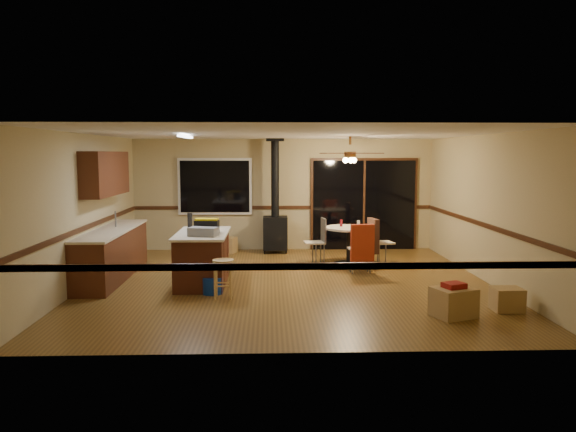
{
  "coord_description": "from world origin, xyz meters",
  "views": [
    {
      "loc": [
        -0.34,
        -9.67,
        2.26
      ],
      "look_at": [
        0.0,
        0.3,
        1.15
      ],
      "focal_mm": 35.0,
      "sensor_mm": 36.0,
      "label": 1
    }
  ],
  "objects_px": {
    "chair_left": "(319,236)",
    "dining_table": "(349,239)",
    "box_corner_b": "(507,299)",
    "bar_stool": "(223,279)",
    "kitchen_island": "(203,258)",
    "blue_bucket": "(213,285)",
    "toolbox_black": "(207,227)",
    "chair_near": "(362,243)",
    "box_corner_a": "(453,302)",
    "box_under_window": "(226,245)",
    "wood_stove": "(275,221)",
    "toolbox_grey": "(203,232)",
    "chair_right": "(374,236)"
  },
  "relations": [
    {
      "from": "chair_right",
      "to": "toolbox_grey",
      "type": "bearing_deg",
      "value": -148.55
    },
    {
      "from": "toolbox_black",
      "to": "box_corner_b",
      "type": "height_order",
      "value": "toolbox_black"
    },
    {
      "from": "wood_stove",
      "to": "box_corner_a",
      "type": "xyz_separation_m",
      "value": [
        2.42,
        -5.18,
        -0.53
      ]
    },
    {
      "from": "box_under_window",
      "to": "box_corner_b",
      "type": "height_order",
      "value": "box_under_window"
    },
    {
      "from": "kitchen_island",
      "to": "box_under_window",
      "type": "distance_m",
      "value": 3.12
    },
    {
      "from": "chair_near",
      "to": "box_under_window",
      "type": "height_order",
      "value": "chair_near"
    },
    {
      "from": "wood_stove",
      "to": "blue_bucket",
      "type": "bearing_deg",
      "value": -105.66
    },
    {
      "from": "box_corner_a",
      "to": "bar_stool",
      "type": "bearing_deg",
      "value": 161.34
    },
    {
      "from": "chair_left",
      "to": "dining_table",
      "type": "bearing_deg",
      "value": -10.7
    },
    {
      "from": "kitchen_island",
      "to": "box_corner_b",
      "type": "xyz_separation_m",
      "value": [
        4.6,
        -1.86,
        -0.29
      ]
    },
    {
      "from": "toolbox_grey",
      "to": "bar_stool",
      "type": "bearing_deg",
      "value": -58.72
    },
    {
      "from": "kitchen_island",
      "to": "blue_bucket",
      "type": "height_order",
      "value": "kitchen_island"
    },
    {
      "from": "chair_left",
      "to": "box_corner_a",
      "type": "bearing_deg",
      "value": -68.02
    },
    {
      "from": "wood_stove",
      "to": "chair_right",
      "type": "bearing_deg",
      "value": -36.44
    },
    {
      "from": "chair_right",
      "to": "box_corner_a",
      "type": "xyz_separation_m",
      "value": [
        0.42,
        -3.7,
        -0.39
      ]
    },
    {
      "from": "dining_table",
      "to": "box_under_window",
      "type": "distance_m",
      "value": 3.06
    },
    {
      "from": "toolbox_black",
      "to": "chair_near",
      "type": "height_order",
      "value": "toolbox_black"
    },
    {
      "from": "toolbox_grey",
      "to": "toolbox_black",
      "type": "xyz_separation_m",
      "value": [
        0.02,
        0.33,
        0.04
      ]
    },
    {
      "from": "wood_stove",
      "to": "box_corner_b",
      "type": "distance_m",
      "value": 5.94
    },
    {
      "from": "kitchen_island",
      "to": "chair_right",
      "type": "relative_size",
      "value": 2.4
    },
    {
      "from": "bar_stool",
      "to": "blue_bucket",
      "type": "bearing_deg",
      "value": 124.4
    },
    {
      "from": "kitchen_island",
      "to": "box_under_window",
      "type": "xyz_separation_m",
      "value": [
        0.17,
        3.1,
        -0.28
      ]
    },
    {
      "from": "toolbox_black",
      "to": "box_corner_b",
      "type": "bearing_deg",
      "value": -21.53
    },
    {
      "from": "wood_stove",
      "to": "box_corner_a",
      "type": "distance_m",
      "value": 5.75
    },
    {
      "from": "chair_left",
      "to": "box_under_window",
      "type": "height_order",
      "value": "chair_left"
    },
    {
      "from": "blue_bucket",
      "to": "chair_near",
      "type": "distance_m",
      "value": 3.05
    },
    {
      "from": "wood_stove",
      "to": "toolbox_grey",
      "type": "height_order",
      "value": "wood_stove"
    },
    {
      "from": "chair_right",
      "to": "box_corner_b",
      "type": "height_order",
      "value": "chair_right"
    },
    {
      "from": "bar_stool",
      "to": "box_corner_b",
      "type": "relative_size",
      "value": 1.49
    },
    {
      "from": "chair_left",
      "to": "chair_right",
      "type": "bearing_deg",
      "value": -4.98
    },
    {
      "from": "blue_bucket",
      "to": "box_corner_a",
      "type": "relative_size",
      "value": 0.61
    },
    {
      "from": "bar_stool",
      "to": "chair_near",
      "type": "bearing_deg",
      "value": 34.54
    },
    {
      "from": "box_under_window",
      "to": "box_corner_b",
      "type": "relative_size",
      "value": 1.07
    },
    {
      "from": "bar_stool",
      "to": "toolbox_black",
      "type": "bearing_deg",
      "value": 110.39
    },
    {
      "from": "toolbox_grey",
      "to": "box_corner_b",
      "type": "xyz_separation_m",
      "value": [
        4.53,
        -1.45,
        -0.81
      ]
    },
    {
      "from": "kitchen_island",
      "to": "box_corner_a",
      "type": "distance_m",
      "value": 4.3
    },
    {
      "from": "toolbox_black",
      "to": "bar_stool",
      "type": "bearing_deg",
      "value": -69.61
    },
    {
      "from": "chair_near",
      "to": "box_corner_a",
      "type": "height_order",
      "value": "chair_near"
    },
    {
      "from": "blue_bucket",
      "to": "chair_near",
      "type": "height_order",
      "value": "chair_near"
    },
    {
      "from": "wood_stove",
      "to": "box_under_window",
      "type": "height_order",
      "value": "wood_stove"
    },
    {
      "from": "box_corner_b",
      "to": "bar_stool",
      "type": "bearing_deg",
      "value": 168.61
    },
    {
      "from": "kitchen_island",
      "to": "wood_stove",
      "type": "xyz_separation_m",
      "value": [
        1.3,
        3.05,
        0.28
      ]
    },
    {
      "from": "box_under_window",
      "to": "box_corner_b",
      "type": "xyz_separation_m",
      "value": [
        4.43,
        -4.96,
        -0.01
      ]
    },
    {
      "from": "chair_right",
      "to": "blue_bucket",
      "type": "bearing_deg",
      "value": -143.1
    },
    {
      "from": "chair_left",
      "to": "box_corner_b",
      "type": "height_order",
      "value": "chair_left"
    },
    {
      "from": "blue_bucket",
      "to": "wood_stove",
      "type": "bearing_deg",
      "value": 74.34
    },
    {
      "from": "box_corner_b",
      "to": "kitchen_island",
      "type": "bearing_deg",
      "value": 157.96
    },
    {
      "from": "wood_stove",
      "to": "bar_stool",
      "type": "xyz_separation_m",
      "value": [
        -0.86,
        -4.07,
        -0.42
      ]
    },
    {
      "from": "dining_table",
      "to": "chair_left",
      "type": "xyz_separation_m",
      "value": [
        -0.6,
        0.11,
        0.05
      ]
    },
    {
      "from": "kitchen_island",
      "to": "bar_stool",
      "type": "xyz_separation_m",
      "value": [
        0.44,
        -1.02,
        -0.15
      ]
    }
  ]
}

